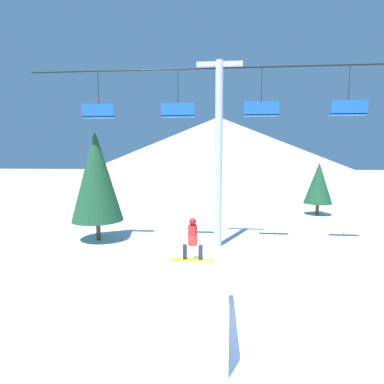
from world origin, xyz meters
The scene contains 7 objects.
ground_plane centered at (0.00, 0.00, 0.00)m, with size 220.00×220.00×0.00m, color white.
mountain_ridge centered at (0.00, 74.84, 7.90)m, with size 76.77×76.77×15.81m.
snow_ramp centered at (-1.29, -0.91, 0.84)m, with size 2.73×3.46×1.68m.
snowboarder centered at (-0.97, 0.39, 2.37)m, with size 1.45×0.30×1.38m.
chairlift centered at (-0.15, 7.50, 6.10)m, with size 20.68×0.44×9.99m.
pine_tree_near centered at (-7.30, 8.17, 3.87)m, with size 3.00×3.00×6.56m.
pine_tree_far centered at (8.41, 17.42, 2.75)m, with size 2.35×2.35×4.52m.
Camera 1 is at (-0.21, -8.85, 4.97)m, focal length 28.00 mm.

